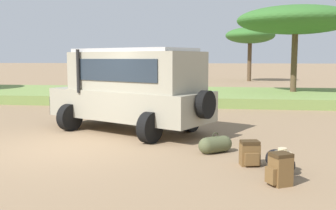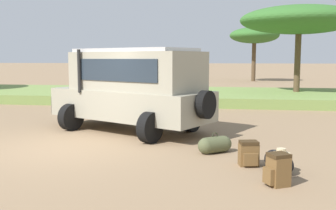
{
  "view_description": "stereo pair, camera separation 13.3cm",
  "coord_description": "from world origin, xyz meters",
  "px_view_note": "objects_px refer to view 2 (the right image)",
  "views": [
    {
      "loc": [
        3.8,
        -8.83,
        2.16
      ],
      "look_at": [
        2.4,
        0.8,
        1.0
      ],
      "focal_mm": 42.0,
      "sensor_mm": 36.0,
      "label": 1
    },
    {
      "loc": [
        3.93,
        -8.81,
        2.16
      ],
      "look_at": [
        2.4,
        0.8,
        1.0
      ],
      "focal_mm": 42.0,
      "sensor_mm": 36.0,
      "label": 2
    }
  ],
  "objects_px": {
    "backpack_cluster_center": "(278,170)",
    "duffel_bag_soft_canvas": "(215,145)",
    "acacia_tree_centre_back": "(299,20)",
    "safari_vehicle": "(133,88)",
    "backpack_beside_front_wheel": "(249,154)",
    "acacia_tree_left_mid": "(254,36)",
    "duffel_bag_low_black_case": "(279,162)"
  },
  "relations": [
    {
      "from": "acacia_tree_left_mid",
      "to": "safari_vehicle",
      "type": "bearing_deg",
      "value": -100.48
    },
    {
      "from": "backpack_beside_front_wheel",
      "to": "duffel_bag_low_black_case",
      "type": "height_order",
      "value": "backpack_beside_front_wheel"
    },
    {
      "from": "acacia_tree_centre_back",
      "to": "safari_vehicle",
      "type": "bearing_deg",
      "value": -122.36
    },
    {
      "from": "duffel_bag_soft_canvas",
      "to": "duffel_bag_low_black_case",
      "type": "bearing_deg",
      "value": -45.68
    },
    {
      "from": "acacia_tree_left_mid",
      "to": "backpack_beside_front_wheel",
      "type": "bearing_deg",
      "value": -93.31
    },
    {
      "from": "safari_vehicle",
      "to": "duffel_bag_low_black_case",
      "type": "bearing_deg",
      "value": -43.85
    },
    {
      "from": "backpack_cluster_center",
      "to": "acacia_tree_centre_back",
      "type": "height_order",
      "value": "acacia_tree_centre_back"
    },
    {
      "from": "acacia_tree_left_mid",
      "to": "acacia_tree_centre_back",
      "type": "bearing_deg",
      "value": -85.86
    },
    {
      "from": "acacia_tree_centre_back",
      "to": "backpack_cluster_center",
      "type": "bearing_deg",
      "value": -100.12
    },
    {
      "from": "safari_vehicle",
      "to": "backpack_beside_front_wheel",
      "type": "xyz_separation_m",
      "value": [
        3.22,
        -3.31,
        -1.05
      ]
    },
    {
      "from": "backpack_beside_front_wheel",
      "to": "acacia_tree_centre_back",
      "type": "distance_m",
      "value": 13.97
    },
    {
      "from": "acacia_tree_left_mid",
      "to": "duffel_bag_low_black_case",
      "type": "bearing_deg",
      "value": -92.25
    },
    {
      "from": "duffel_bag_soft_canvas",
      "to": "acacia_tree_left_mid",
      "type": "xyz_separation_m",
      "value": [
        2.47,
        29.19,
        4.06
      ]
    },
    {
      "from": "backpack_beside_front_wheel",
      "to": "duffel_bag_low_black_case",
      "type": "distance_m",
      "value": 0.64
    },
    {
      "from": "safari_vehicle",
      "to": "backpack_cluster_center",
      "type": "distance_m",
      "value": 5.89
    },
    {
      "from": "safari_vehicle",
      "to": "duffel_bag_soft_canvas",
      "type": "xyz_separation_m",
      "value": [
        2.5,
        -2.33,
        -1.1
      ]
    },
    {
      "from": "backpack_beside_front_wheel",
      "to": "backpack_cluster_center",
      "type": "bearing_deg",
      "value": -70.13
    },
    {
      "from": "duffel_bag_soft_canvas",
      "to": "acacia_tree_centre_back",
      "type": "relative_size",
      "value": 0.13
    },
    {
      "from": "backpack_beside_front_wheel",
      "to": "safari_vehicle",
      "type": "bearing_deg",
      "value": 134.27
    },
    {
      "from": "backpack_beside_front_wheel",
      "to": "acacia_tree_centre_back",
      "type": "bearing_deg",
      "value": 77.18
    },
    {
      "from": "backpack_beside_front_wheel",
      "to": "acacia_tree_centre_back",
      "type": "xyz_separation_m",
      "value": [
        2.98,
        13.1,
        3.82
      ]
    },
    {
      "from": "duffel_bag_low_black_case",
      "to": "acacia_tree_left_mid",
      "type": "xyz_separation_m",
      "value": [
        1.2,
        30.49,
        4.06
      ]
    },
    {
      "from": "duffel_bag_low_black_case",
      "to": "acacia_tree_centre_back",
      "type": "bearing_deg",
      "value": 79.72
    },
    {
      "from": "backpack_cluster_center",
      "to": "duffel_bag_soft_canvas",
      "type": "bearing_deg",
      "value": 117.87
    },
    {
      "from": "safari_vehicle",
      "to": "acacia_tree_left_mid",
      "type": "distance_m",
      "value": 27.48
    },
    {
      "from": "duffel_bag_soft_canvas",
      "to": "acacia_tree_centre_back",
      "type": "xyz_separation_m",
      "value": [
        3.7,
        12.12,
        3.88
      ]
    },
    {
      "from": "duffel_bag_soft_canvas",
      "to": "acacia_tree_centre_back",
      "type": "height_order",
      "value": "acacia_tree_centre_back"
    },
    {
      "from": "acacia_tree_left_mid",
      "to": "acacia_tree_centre_back",
      "type": "height_order",
      "value": "acacia_tree_left_mid"
    },
    {
      "from": "safari_vehicle",
      "to": "acacia_tree_centre_back",
      "type": "bearing_deg",
      "value": 57.64
    },
    {
      "from": "duffel_bag_low_black_case",
      "to": "duffel_bag_soft_canvas",
      "type": "height_order",
      "value": "duffel_bag_soft_canvas"
    },
    {
      "from": "backpack_cluster_center",
      "to": "acacia_tree_centre_back",
      "type": "bearing_deg",
      "value": 79.88
    },
    {
      "from": "safari_vehicle",
      "to": "backpack_cluster_center",
      "type": "xyz_separation_m",
      "value": [
        3.66,
        -4.5,
        -1.02
      ]
    }
  ]
}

